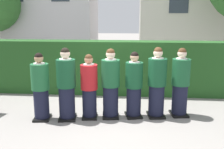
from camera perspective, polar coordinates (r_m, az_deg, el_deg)
The scene contains 9 objects.
ground_plane at distance 6.54m, azimuth 0.00°, elevation -9.02°, with size 60.00×60.00×0.00m, color gray.
student_front_row_0 at distance 6.39m, azimuth -14.96°, elevation -2.87°, with size 0.41×0.49×1.58m.
student_front_row_1 at distance 6.28m, azimuth -9.69°, elevation -2.38°, with size 0.46×0.54×1.69m.
student_in_red_blazer at distance 6.31m, azimuth -4.87°, elevation -2.91°, with size 0.40×0.47×1.53m.
student_front_row_3 at distance 6.31m, azimuth -0.30°, elevation -2.27°, with size 0.43×0.51×1.66m.
student_front_row_4 at distance 6.37m, azimuth 4.69°, elevation -2.52°, with size 0.45×0.52×1.58m.
student_front_row_5 at distance 6.43m, azimuth 9.53°, elevation -2.03°, with size 0.45×0.56×1.68m.
student_front_row_6 at distance 6.63m, azimuth 14.35°, elevation -1.94°, with size 0.44×0.52×1.66m.
hedge at distance 8.27m, azimuth 1.21°, elevation 1.49°, with size 9.63×0.70×1.63m.
Camera 1 is at (0.52, -6.06, 2.40)m, focal length 42.96 mm.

